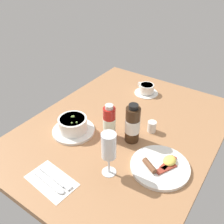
% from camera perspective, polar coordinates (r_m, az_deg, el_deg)
% --- Properties ---
extents(ground_plane, '(1.10, 0.84, 0.03)m').
position_cam_1_polar(ground_plane, '(1.19, 2.54, -4.10)').
color(ground_plane, '#A8754C').
extents(porridge_bowl, '(0.20, 0.20, 0.08)m').
position_cam_1_polar(porridge_bowl, '(1.14, -9.07, -3.09)').
color(porridge_bowl, white).
rests_on(porridge_bowl, ground_plane).
extents(cutlery_setting, '(0.13, 0.20, 0.01)m').
position_cam_1_polar(cutlery_setting, '(0.96, -13.77, -15.39)').
color(cutlery_setting, white).
rests_on(cutlery_setting, ground_plane).
extents(coffee_cup, '(0.14, 0.14, 0.06)m').
position_cam_1_polar(coffee_cup, '(1.44, 8.02, 5.26)').
color(coffee_cup, white).
rests_on(coffee_cup, ground_plane).
extents(creamer_jug, '(0.04, 0.05, 0.06)m').
position_cam_1_polar(creamer_jug, '(1.15, 9.25, -3.33)').
color(creamer_jug, white).
rests_on(creamer_jug, ground_plane).
extents(wine_glass, '(0.06, 0.06, 0.19)m').
position_cam_1_polar(wine_glass, '(0.88, -0.75, -8.28)').
color(wine_glass, white).
rests_on(wine_glass, ground_plane).
extents(sauce_bottle_red, '(0.06, 0.06, 0.17)m').
position_cam_1_polar(sauce_bottle_red, '(1.07, -0.63, -2.54)').
color(sauce_bottle_red, '#B21E19').
rests_on(sauce_bottle_red, ground_plane).
extents(sauce_bottle_brown, '(0.06, 0.06, 0.19)m').
position_cam_1_polar(sauce_bottle_brown, '(1.05, 4.80, -2.90)').
color(sauce_bottle_brown, '#382314').
rests_on(sauce_bottle_brown, ground_plane).
extents(breakfast_plate, '(0.23, 0.23, 0.04)m').
position_cam_1_polar(breakfast_plate, '(1.00, 11.22, -12.24)').
color(breakfast_plate, white).
rests_on(breakfast_plate, ground_plane).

